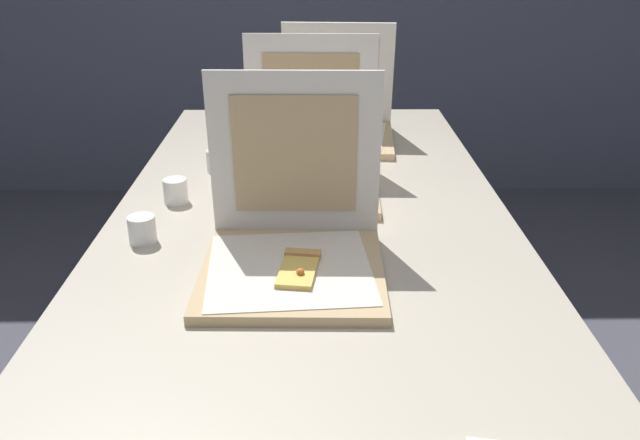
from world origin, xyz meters
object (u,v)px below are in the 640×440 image
(table, at_px, (311,234))
(cup_white_mid, at_px, (176,191))
(pizza_box_middle, at_px, (309,168))
(cup_white_near_center, at_px, (142,229))
(cup_white_far, at_px, (217,161))
(pizza_box_back, at_px, (337,124))
(pizza_box_front, at_px, (293,245))

(table, xyz_separation_m, cup_white_mid, (-0.34, 0.10, 0.08))
(pizza_box_middle, relative_size, cup_white_near_center, 6.22)
(pizza_box_middle, xyz_separation_m, cup_white_near_center, (-0.37, -0.33, -0.02))
(table, height_order, cup_white_far, cup_white_far)
(pizza_box_middle, distance_m, cup_white_far, 0.30)
(cup_white_mid, bearing_deg, pizza_box_back, 51.39)
(pizza_box_front, bearing_deg, pizza_box_middle, 87.57)
(cup_white_mid, bearing_deg, pizza_box_front, -49.76)
(pizza_box_back, relative_size, cup_white_mid, 6.31)
(pizza_box_middle, bearing_deg, pizza_box_front, -91.89)
(table, height_order, cup_white_near_center, cup_white_near_center)
(cup_white_mid, relative_size, cup_white_far, 1.00)
(pizza_box_front, distance_m, pizza_box_back, 0.91)
(cup_white_near_center, bearing_deg, pizza_box_front, -21.16)
(pizza_box_front, distance_m, cup_white_near_center, 0.36)
(pizza_box_back, bearing_deg, pizza_box_middle, -97.48)
(cup_white_near_center, bearing_deg, table, 19.91)
(cup_white_far, bearing_deg, cup_white_mid, -107.92)
(cup_white_near_center, bearing_deg, cup_white_mid, 82.76)
(pizza_box_front, distance_m, pizza_box_middle, 0.46)
(cup_white_near_center, bearing_deg, pizza_box_middle, 41.94)
(pizza_box_middle, bearing_deg, cup_white_mid, -162.39)
(cup_white_far, bearing_deg, pizza_box_front, -68.68)
(table, relative_size, pizza_box_middle, 5.32)
(cup_white_mid, bearing_deg, cup_white_far, 72.08)
(cup_white_mid, bearing_deg, pizza_box_middle, 15.90)
(cup_white_far, distance_m, cup_white_near_center, 0.48)
(pizza_box_front, relative_size, cup_white_mid, 6.21)
(pizza_box_front, relative_size, pizza_box_back, 0.98)
(pizza_box_front, height_order, pizza_box_back, pizza_box_front)
(pizza_box_front, bearing_deg, pizza_box_back, 83.68)
(table, xyz_separation_m, cup_white_near_center, (-0.37, -0.14, 0.08))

